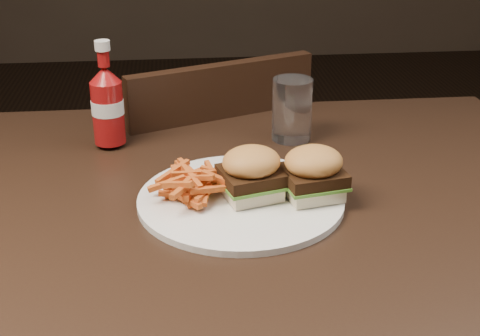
{
  "coord_description": "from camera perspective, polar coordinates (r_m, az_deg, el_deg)",
  "views": [
    {
      "loc": [
        -0.02,
        -0.86,
        1.19
      ],
      "look_at": [
        0.07,
        -0.01,
        0.8
      ],
      "focal_mm": 50.0,
      "sensor_mm": 36.0,
      "label": 1
    }
  ],
  "objects": [
    {
      "name": "sandwich_half_a",
      "position": [
        0.94,
        0.96,
        -1.88
      ],
      "size": [
        0.09,
        0.09,
        0.02
      ],
      "primitive_type": "cube",
      "rotation": [
        0.0,
        0.0,
        0.28
      ],
      "color": "beige",
      "rests_on": "plate"
    },
    {
      "name": "plate",
      "position": [
        0.95,
        0.06,
        -2.72
      ],
      "size": [
        0.29,
        0.29,
        0.01
      ],
      "primitive_type": "cylinder",
      "color": "white",
      "rests_on": "dining_table"
    },
    {
      "name": "ketchup_bottle",
      "position": [
        1.14,
        -11.19,
        4.66
      ],
      "size": [
        0.06,
        0.06,
        0.11
      ],
      "primitive_type": "cylinder",
      "rotation": [
        0.0,
        0.0,
        -0.25
      ],
      "color": "maroon",
      "rests_on": "dining_table"
    },
    {
      "name": "chair_far",
      "position": [
        1.56,
        -4.27,
        -4.63
      ],
      "size": [
        0.51,
        0.51,
        0.04
      ],
      "primitive_type": "cube",
      "rotation": [
        0.0,
        0.0,
        3.52
      ],
      "color": "black",
      "rests_on": "ground"
    },
    {
      "name": "sandwich_half_b",
      "position": [
        0.95,
        6.18,
        -1.84
      ],
      "size": [
        0.09,
        0.08,
        0.02
      ],
      "primitive_type": "cube",
      "rotation": [
        0.0,
        0.0,
        0.19
      ],
      "color": "#F4DDC1",
      "rests_on": "plate"
    },
    {
      "name": "tumbler",
      "position": [
        1.15,
        4.46,
        5.01
      ],
      "size": [
        0.07,
        0.07,
        0.11
      ],
      "primitive_type": "cylinder",
      "rotation": [
        0.0,
        0.0,
        0.07
      ],
      "color": "white",
      "rests_on": "dining_table"
    },
    {
      "name": "fries_pile",
      "position": [
        0.94,
        -4.27,
        -1.3
      ],
      "size": [
        0.12,
        0.12,
        0.04
      ],
      "primitive_type": null,
      "rotation": [
        0.0,
        0.0,
        -0.33
      ],
      "color": "#BC571A",
      "rests_on": "plate"
    },
    {
      "name": "dining_table",
      "position": [
        0.98,
        -4.1,
        -3.63
      ],
      "size": [
        1.2,
        0.8,
        0.04
      ],
      "primitive_type": "cube",
      "color": "black",
      "rests_on": "ground"
    }
  ]
}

